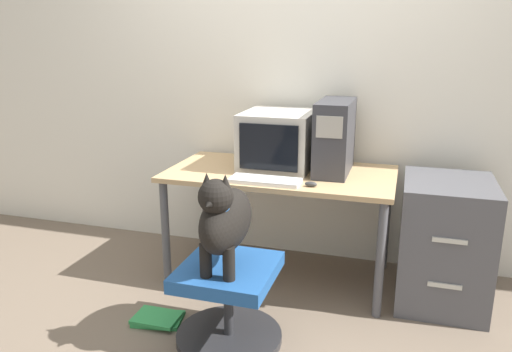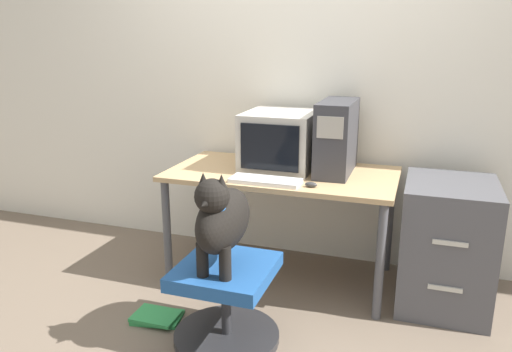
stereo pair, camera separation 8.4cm
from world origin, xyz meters
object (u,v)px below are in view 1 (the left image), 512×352
at_px(pc_tower, 335,137).
at_px(office_chair, 228,300).
at_px(crt_monitor, 278,140).
at_px(book_stack_floor, 158,318).
at_px(filing_cabinet, 444,242).
at_px(keyboard, 265,180).
at_px(dog, 224,218).

distance_m(pc_tower, office_chair, 1.18).
relative_size(crt_monitor, book_stack_floor, 1.66).
distance_m(filing_cabinet, book_stack_floor, 1.69).
xyz_separation_m(office_chair, filing_cabinet, (1.06, 0.76, 0.14)).
xyz_separation_m(filing_cabinet, book_stack_floor, (-1.49, -0.71, -0.35)).
height_order(crt_monitor, keyboard, crt_monitor).
relative_size(dog, filing_cabinet, 0.69).
bearing_deg(dog, office_chair, 90.00).
height_order(crt_monitor, pc_tower, pc_tower).
xyz_separation_m(crt_monitor, dog, (-0.03, -0.91, -0.20)).
distance_m(pc_tower, filing_cabinet, 0.88).
height_order(crt_monitor, office_chair, crt_monitor).
bearing_deg(book_stack_floor, office_chair, -5.92).
relative_size(office_chair, filing_cabinet, 0.74).
bearing_deg(crt_monitor, pc_tower, -1.63).
height_order(pc_tower, office_chair, pc_tower).
bearing_deg(dog, crt_monitor, 88.37).
distance_m(crt_monitor, pc_tower, 0.36).
bearing_deg(pc_tower, office_chair, -113.75).
bearing_deg(filing_cabinet, crt_monitor, 173.49).
relative_size(pc_tower, keyboard, 1.16).
bearing_deg(crt_monitor, office_chair, -91.69).
relative_size(keyboard, dog, 0.80).
height_order(pc_tower, book_stack_floor, pc_tower).
xyz_separation_m(pc_tower, keyboard, (-0.34, -0.35, -0.21)).
relative_size(crt_monitor, filing_cabinet, 0.65).
relative_size(filing_cabinet, book_stack_floor, 2.55).
height_order(office_chair, filing_cabinet, filing_cabinet).
distance_m(office_chair, book_stack_floor, 0.49).
xyz_separation_m(crt_monitor, filing_cabinet, (1.03, -0.12, -0.52)).
bearing_deg(book_stack_floor, pc_tower, 45.13).
distance_m(crt_monitor, filing_cabinet, 1.16).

